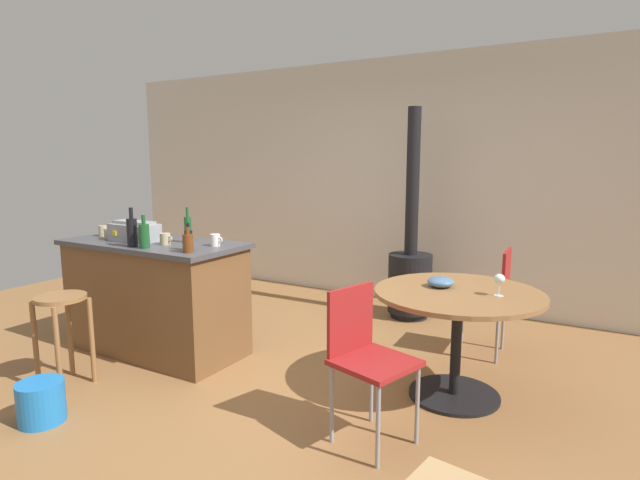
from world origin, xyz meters
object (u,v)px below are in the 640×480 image
wooden_stool (62,319)px  cup_2 (138,230)px  wine_glass (499,280)px  folding_chair_near (489,292)px  cup_1 (110,233)px  cup_4 (215,240)px  kitchen_island (156,296)px  wood_stove (410,269)px  bottle_2 (189,240)px  cup_3 (165,239)px  serving_bowl (441,282)px  toolbox (134,232)px  folding_chair_far (366,351)px  cup_0 (103,231)px  bottle_4 (144,235)px  bottle_0 (188,229)px  plastic_bucket (41,402)px  bottle_3 (132,232)px  bottle_1 (188,243)px  dining_table (457,316)px

wooden_stool → cup_2: (-0.33, 0.97, 0.50)m
cup_2 → wine_glass: bearing=4.8°
folding_chair_near → cup_1: size_ratio=7.12×
cup_1 → cup_2: size_ratio=1.09×
wine_glass → cup_4: bearing=-170.9°
kitchen_island → wood_stove: size_ratio=0.74×
bottle_2 → cup_3: bottle_2 is taller
kitchen_island → serving_bowl: (2.27, 0.46, 0.31)m
wooden_stool → folding_chair_near: (2.47, 2.11, 0.05)m
wood_stove → serving_bowl: 1.67m
toolbox → wine_glass: toolbox is taller
folding_chair_far → cup_0: cup_0 is taller
kitchen_island → cup_1: 0.67m
bottle_4 → cup_1: bearing=164.7°
bottle_0 → wooden_stool: bearing=-110.3°
kitchen_island → folding_chair_near: kitchen_island is taller
bottle_0 → cup_2: size_ratio=2.53×
folding_chair_near → bottle_2: 2.42m
wooden_stool → plastic_bucket: size_ratio=2.38×
folding_chair_near → bottle_3: (-2.36, -1.56, 0.52)m
cup_0 → cup_4: bearing=5.2°
bottle_4 → plastic_bucket: bottle_4 is taller
bottle_1 → cup_1: bearing=172.5°
bottle_4 → wine_glass: (2.46, 0.67, -0.18)m
dining_table → cup_2: (-2.78, -0.25, 0.41)m
bottle_0 → plastic_bucket: (0.02, -1.31, -0.92)m
folding_chair_far → bottle_1: size_ratio=4.76×
wooden_stool → bottle_0: 1.12m
wood_stove → cup_2: bearing=-137.1°
bottle_2 → serving_bowl: bottle_2 is taller
bottle_1 → cup_3: 0.43m
cup_2 → wood_stove: bearing=42.9°
bottle_1 → serving_bowl: size_ratio=1.03×
kitchen_island → serving_bowl: kitchen_island is taller
cup_0 → toolbox: bearing=-5.5°
cup_0 → plastic_bucket: (0.90, -1.18, -0.85)m
bottle_2 → plastic_bucket: (-0.24, -1.05, -0.88)m
wood_stove → toolbox: 2.64m
dining_table → bottle_0: 2.19m
bottle_4 → serving_bowl: (2.07, 0.71, -0.26)m
wooden_stool → serving_bowl: serving_bowl is taller
bottle_1 → bottle_2: 0.09m
folding_chair_near → toolbox: toolbox is taller
dining_table → cup_1: cup_1 is taller
toolbox → folding_chair_far: bearing=-7.7°
bottle_2 → serving_bowl: bearing=19.5°
wood_stove → plastic_bucket: bearing=-111.2°
wooden_stool → wood_stove: (1.57, 2.73, 0.02)m
folding_chair_near → serving_bowl: (-0.16, -0.84, 0.24)m
wood_stove → wooden_stool: bearing=-119.8°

